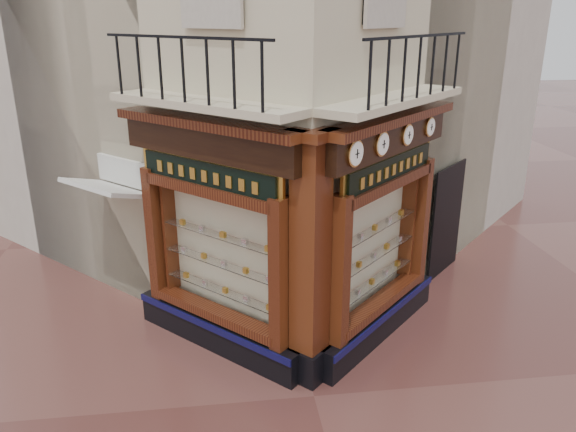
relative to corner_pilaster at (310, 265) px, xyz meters
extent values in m
plane|color=#502925|center=(0.00, -0.50, -1.95)|extent=(80.00, 80.00, 0.00)
cube|color=beige|center=(-2.47, 8.13, 3.55)|extent=(11.31, 11.31, 11.00)
cube|color=beige|center=(2.47, 8.13, 3.55)|extent=(11.31, 11.31, 11.00)
cube|color=black|center=(-1.44, 1.04, -1.67)|extent=(2.72, 2.72, 0.55)
cube|color=#0C0B39|center=(-1.57, 0.91, -1.46)|extent=(2.50, 2.50, 0.12)
cube|color=#331009|center=(-0.45, 0.05, -0.17)|extent=(0.37, 0.37, 2.45)
cube|color=#331009|center=(-2.43, 2.03, -0.17)|extent=(0.37, 0.37, 2.45)
cube|color=#FFF3C1|center=(-1.20, 1.27, -0.20)|extent=(1.80, 1.80, 2.10)
cube|color=black|center=(-1.42, 1.05, 1.65)|extent=(2.69, 2.69, 0.50)
cube|color=#331009|center=(-1.47, 1.00, 1.96)|extent=(2.86, 2.86, 0.14)
cube|color=black|center=(1.44, 1.04, -1.67)|extent=(2.72, 2.72, 0.55)
cube|color=#0C0B39|center=(1.57, 0.91, -1.46)|extent=(2.50, 2.50, 0.12)
cube|color=#331009|center=(0.45, 0.05, -0.17)|extent=(0.37, 0.37, 2.45)
cube|color=#331009|center=(2.43, 2.03, -0.17)|extent=(0.37, 0.37, 2.45)
cube|color=#FFF3C1|center=(1.20, 1.27, -0.20)|extent=(1.80, 1.80, 2.10)
cube|color=black|center=(1.42, 1.05, 1.65)|extent=(2.69, 2.69, 0.50)
cube|color=#331009|center=(1.47, 1.00, 1.96)|extent=(2.86, 2.86, 0.14)
cube|color=black|center=(0.00, 0.00, -1.67)|extent=(0.78, 0.78, 0.55)
cube|color=#331009|center=(0.00, 0.00, 0.25)|extent=(0.64, 0.64, 3.50)
cube|color=#331009|center=(0.00, 0.00, 1.96)|extent=(0.85, 0.85, 0.14)
cube|color=beige|center=(-1.48, 0.99, 2.25)|extent=(2.97, 2.97, 0.12)
cube|color=black|center=(-1.72, 0.76, 3.20)|extent=(2.36, 2.36, 0.04)
cube|color=beige|center=(1.48, 0.99, 2.25)|extent=(2.97, 2.97, 0.12)
cube|color=black|center=(1.72, 0.76, 3.20)|extent=(2.36, 2.36, 0.04)
cylinder|color=#C18940|center=(0.61, 0.02, 1.67)|extent=(0.31, 0.31, 0.39)
cylinder|color=white|center=(0.63, -0.01, 1.67)|extent=(0.25, 0.25, 0.34)
cube|color=black|center=(0.64, -0.02, 1.67)|extent=(0.02, 0.02, 0.13)
cube|color=black|center=(0.64, -0.02, 1.67)|extent=(0.08, 0.08, 0.01)
cylinder|color=#C18940|center=(1.15, 0.56, 1.67)|extent=(0.31, 0.31, 0.38)
cylinder|color=white|center=(1.17, 0.54, 1.67)|extent=(0.25, 0.25, 0.33)
cube|color=black|center=(1.18, 0.53, 1.67)|extent=(0.02, 0.02, 0.13)
cube|color=black|center=(1.18, 0.53, 1.67)|extent=(0.08, 0.08, 0.01)
cylinder|color=#C18940|center=(1.75, 1.16, 1.67)|extent=(0.29, 0.29, 0.35)
cylinder|color=white|center=(1.77, 1.14, 1.67)|extent=(0.23, 0.23, 0.30)
cube|color=black|center=(1.78, 1.12, 1.67)|extent=(0.02, 0.02, 0.12)
cube|color=black|center=(1.78, 1.12, 1.67)|extent=(0.07, 0.07, 0.01)
cylinder|color=#C18940|center=(2.35, 1.76, 1.67)|extent=(0.28, 0.28, 0.34)
cylinder|color=white|center=(2.38, 1.74, 1.67)|extent=(0.22, 0.22, 0.29)
cube|color=black|center=(2.39, 1.73, 1.67)|extent=(0.02, 0.02, 0.11)
cube|color=black|center=(2.39, 1.73, 1.67)|extent=(0.07, 0.07, 0.01)
cube|color=gold|center=(-1.45, 1.03, 1.15)|extent=(2.16, 2.16, 0.58)
cube|color=black|center=(-1.48, 1.00, 1.15)|extent=(2.01, 2.01, 0.43)
cube|color=gold|center=(1.45, 1.03, 1.15)|extent=(2.07, 2.07, 0.55)
cube|color=black|center=(1.48, 1.00, 1.15)|extent=(1.93, 1.93, 0.42)
camera|label=1|loc=(-1.30, -7.45, 3.50)|focal=35.00mm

